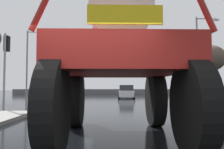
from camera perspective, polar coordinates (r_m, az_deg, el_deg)
ground_plane at (r=21.29m, az=-1.32°, el=-6.60°), size 120.00×120.00×0.00m
oversize_sprayer at (r=6.24m, az=1.69°, el=2.85°), size 3.64×5.41×3.91m
sedan_ahead at (r=27.29m, az=3.57°, el=-4.30°), size 2.08×4.20×1.52m
traffic_signal_near_left at (r=13.78m, az=-24.61°, el=4.44°), size 0.24×0.54×4.19m
traffic_signal_near_right at (r=13.62m, az=22.27°, el=3.51°), size 0.24×0.54×3.88m
streetlight_far_left at (r=27.63m, az=-19.93°, el=3.22°), size 1.69×0.24×7.64m
streetlight_far_right at (r=23.37m, az=20.62°, el=4.85°), size 2.22×0.24×7.93m
bare_tree_right at (r=28.69m, az=22.97°, el=3.62°), size 3.49×3.49×6.06m
roadside_barrier at (r=39.76m, az=-0.94°, el=-4.27°), size 32.64×0.24×0.90m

